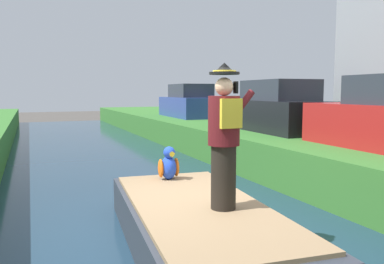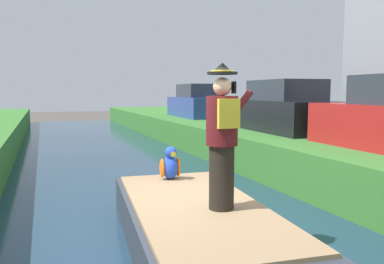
% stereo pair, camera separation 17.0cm
% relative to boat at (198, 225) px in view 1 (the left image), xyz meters
% --- Properties ---
extents(ground_plane, '(80.00, 80.00, 0.00)m').
position_rel_boat_xyz_m(ground_plane, '(0.00, 0.37, -0.40)').
color(ground_plane, '#4C4742').
extents(canal_water, '(5.46, 48.00, 0.10)m').
position_rel_boat_xyz_m(canal_water, '(0.00, 0.37, -0.35)').
color(canal_water, '#1E384C').
rests_on(canal_water, ground).
extents(boat, '(2.18, 4.35, 0.61)m').
position_rel_boat_xyz_m(boat, '(0.00, 0.00, 0.00)').
color(boat, '#333842').
rests_on(boat, canal_water).
extents(person_pirate, '(0.61, 0.42, 1.85)m').
position_rel_boat_xyz_m(person_pirate, '(0.21, -0.34, 1.23)').
color(person_pirate, black).
rests_on(person_pirate, boat).
extents(parrot_plush, '(0.36, 0.35, 0.57)m').
position_rel_boat_xyz_m(parrot_plush, '(0.11, 1.52, 0.55)').
color(parrot_plush, blue).
rests_on(parrot_plush, boat).
extents(parked_car_dark, '(1.86, 4.07, 1.50)m').
position_rel_boat_xyz_m(parked_car_dark, '(4.77, 5.17, 1.27)').
color(parked_car_dark, black).
rests_on(parked_car_dark, grass_bank_far).
extents(parked_car_blue, '(1.82, 4.05, 1.50)m').
position_rel_boat_xyz_m(parked_car_blue, '(4.77, 12.06, 1.27)').
color(parked_car_blue, '#2D4293').
rests_on(parked_car_blue, grass_bank_far).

